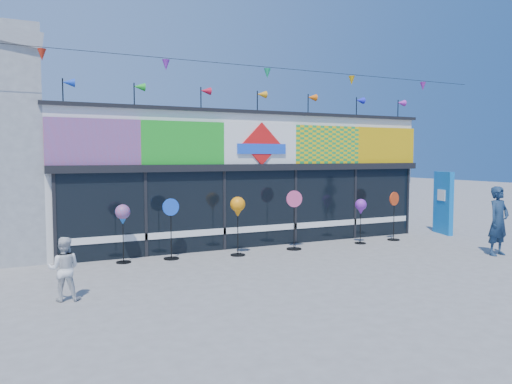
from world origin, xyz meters
TOP-DOWN VIEW (x-y plane):
  - ground at (0.00, 0.00)m, footprint 80.00×80.00m
  - kite_shop at (0.00, 5.94)m, footprint 16.00×5.70m
  - blue_sign at (6.89, 2.81)m, footprint 0.49×1.10m
  - spinner_0 at (-4.22, 2.87)m, footprint 0.38×0.38m
  - spinner_1 at (-2.98, 2.77)m, footprint 0.45×0.41m
  - spinner_2 at (-1.20, 2.44)m, footprint 0.41×0.41m
  - spinner_3 at (0.65, 2.53)m, footprint 0.49×0.44m
  - spinner_4 at (3.01, 2.46)m, footprint 0.35×0.35m
  - spinner_5 at (4.39, 2.50)m, footprint 0.44×0.40m
  - adult_man at (5.26, -0.69)m, footprint 0.72×0.50m
  - child at (-5.90, -0.05)m, footprint 0.66×0.48m

SIDE VIEW (x-z plane):
  - ground at x=0.00m, z-range 0.00..0.00m
  - child at x=-5.90m, z-range 0.00..1.21m
  - spinner_5 at x=4.39m, z-range 0.05..1.62m
  - spinner_1 at x=-2.98m, z-range 0.05..1.66m
  - spinner_3 at x=0.65m, z-range 0.05..1.78m
  - adult_man at x=5.26m, z-range 0.00..1.90m
  - blue_sign at x=6.89m, z-range 0.01..2.20m
  - spinner_4 at x=3.01m, z-range 0.42..1.82m
  - spinner_0 at x=-4.22m, z-range 0.45..1.96m
  - spinner_2 at x=-1.20m, z-range 0.49..2.11m
  - kite_shop at x=0.00m, z-range -0.61..4.70m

